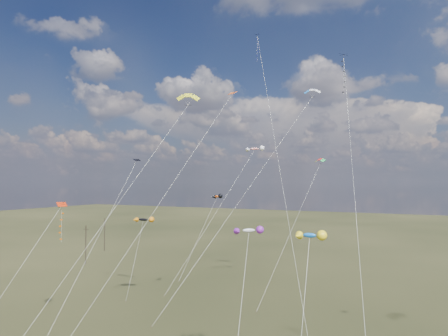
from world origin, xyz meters
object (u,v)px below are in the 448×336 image
at_px(novelty_black_orange, 143,220).
at_px(diamond_black_high, 345,86).
at_px(utility_pole_near, 86,244).
at_px(utility_pole_far, 105,234).
at_px(parafoil_yellow, 187,96).

bearing_deg(novelty_black_orange, diamond_black_high, 3.81).
height_order(utility_pole_near, utility_pole_far, same).
relative_size(utility_pole_near, parafoil_yellow, 0.29).
bearing_deg(parafoil_yellow, utility_pole_far, 141.74).
xyz_separation_m(utility_pole_near, parafoil_yellow, (38.67, -22.81, 22.83)).
bearing_deg(parafoil_yellow, utility_pole_near, 149.47).
relative_size(diamond_black_high, novelty_black_orange, 3.02).
xyz_separation_m(parafoil_yellow, novelty_black_orange, (-16.28, 12.95, -15.94)).
xyz_separation_m(utility_pole_far, diamond_black_high, (61.75, -21.77, 25.60)).
xyz_separation_m(diamond_black_high, novelty_black_orange, (-31.35, -2.09, -18.72)).
relative_size(parafoil_yellow, novelty_black_orange, 2.41).
bearing_deg(utility_pole_far, novelty_black_orange, -38.13).
height_order(diamond_black_high, parafoil_yellow, diamond_black_high).
xyz_separation_m(utility_pole_near, diamond_black_high, (53.75, -7.77, 25.60)).
bearing_deg(parafoil_yellow, diamond_black_high, 44.93).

